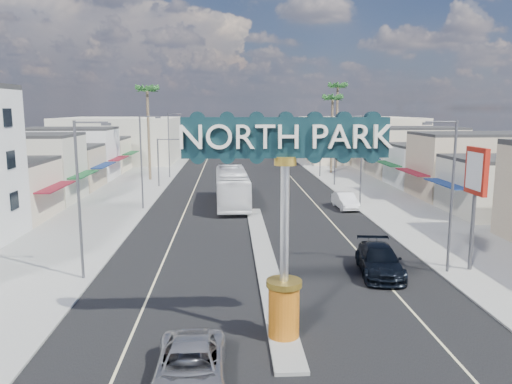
{
  "coord_description": "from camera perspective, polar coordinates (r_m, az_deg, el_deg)",
  "views": [
    {
      "loc": [
        -2.22,
        -17.69,
        9.65
      ],
      "look_at": [
        -0.61,
        12.51,
        4.57
      ],
      "focal_mm": 35.0,
      "sensor_mm": 36.0,
      "label": 1
    }
  ],
  "objects": [
    {
      "name": "storefront_row_right",
      "position": [
        66.44,
        20.24,
        3.21
      ],
      "size": [
        12.0,
        42.0,
        6.0
      ],
      "primitive_type": "cube",
      "color": "#B7B29E",
      "rests_on": "ground"
    },
    {
      "name": "city_bus",
      "position": [
        50.14,
        -2.77,
        0.54
      ],
      "size": [
        3.43,
        13.12,
        3.63
      ],
      "primitive_type": "imported",
      "rotation": [
        0.0,
        0.0,
        0.03
      ],
      "color": "white",
      "rests_on": "ground"
    },
    {
      "name": "suv_left",
      "position": [
        18.51,
        -7.56,
        -19.29
      ],
      "size": [
        2.54,
        5.4,
        1.49
      ],
      "primitive_type": "imported",
      "rotation": [
        0.0,
        0.0,
        0.01
      ],
      "color": "#A09FA4",
      "rests_on": "ground"
    },
    {
      "name": "sidewalk_right",
      "position": [
        51.27,
        15.45,
        -1.59
      ],
      "size": [
        8.0,
        120.0,
        0.12
      ],
      "primitive_type": "cube",
      "color": "gray",
      "rests_on": "ground"
    },
    {
      "name": "sidewalk_left",
      "position": [
        50.05,
        -16.62,
        -1.91
      ],
      "size": [
        8.0,
        120.0,
        0.12
      ],
      "primitive_type": "cube",
      "color": "gray",
      "rests_on": "ground"
    },
    {
      "name": "median_island",
      "position": [
        33.17,
        0.92,
        -7.23
      ],
      "size": [
        1.3,
        30.0,
        0.16
      ],
      "primitive_type": "cube",
      "color": "gray",
      "rests_on": "ground"
    },
    {
      "name": "suv_right",
      "position": [
        30.44,
        13.92,
        -7.58
      ],
      "size": [
        3.03,
        5.98,
        1.66
      ],
      "primitive_type": "imported",
      "rotation": [
        0.0,
        0.0,
        -0.12
      ],
      "color": "black",
      "rests_on": "ground"
    },
    {
      "name": "palm_left_far",
      "position": [
        68.56,
        -12.33,
        10.87
      ],
      "size": [
        2.6,
        2.6,
        13.1
      ],
      "color": "brown",
      "rests_on": "ground"
    },
    {
      "name": "ground",
      "position": [
        48.7,
        -0.38,
        -1.89
      ],
      "size": [
        160.0,
        160.0,
        0.0
      ],
      "primitive_type": "plane",
      "color": "gray",
      "rests_on": "ground"
    },
    {
      "name": "traffic_signal_right",
      "position": [
        62.96,
        7.42,
        4.56
      ],
      "size": [
        5.09,
        0.45,
        6.0
      ],
      "color": "#47474C",
      "rests_on": "ground"
    },
    {
      "name": "backdrop_far_left",
      "position": [
        94.94,
        -15.16,
        5.8
      ],
      "size": [
        20.0,
        20.0,
        8.0
      ],
      "primitive_type": "cube",
      "color": "#B7B29E",
      "rests_on": "ground"
    },
    {
      "name": "palm_right_far",
      "position": [
        81.57,
        9.32,
        11.34
      ],
      "size": [
        2.6,
        2.6,
        14.1
      ],
      "color": "brown",
      "rests_on": "ground"
    },
    {
      "name": "traffic_signal_left",
      "position": [
        62.3,
        -9.49,
        4.46
      ],
      "size": [
        5.09,
        0.45,
        6.0
      ],
      "color": "#47474C",
      "rests_on": "ground"
    },
    {
      "name": "storefront_row_left",
      "position": [
        64.82,
        -22.7,
        2.91
      ],
      "size": [
        12.0,
        42.0,
        6.0
      ],
      "primitive_type": "cube",
      "color": "beige",
      "rests_on": "ground"
    },
    {
      "name": "streetlight_l_near",
      "position": [
        29.24,
        -19.33,
        -0.02
      ],
      "size": [
        2.03,
        0.22,
        9.0
      ],
      "color": "#47474C",
      "rests_on": "ground"
    },
    {
      "name": "streetlight_r_near",
      "position": [
        30.78,
        21.25,
        0.33
      ],
      "size": [
        2.03,
        0.22,
        9.0
      ],
      "color": "#47474C",
      "rests_on": "ground"
    },
    {
      "name": "backdrop_far_right",
      "position": [
        95.96,
        11.63,
        5.97
      ],
      "size": [
        20.0,
        20.0,
        8.0
      ],
      "primitive_type": "cube",
      "color": "beige",
      "rests_on": "ground"
    },
    {
      "name": "streetlight_r_mid",
      "position": [
        49.55,
        11.78,
        4.03
      ],
      "size": [
        2.03,
        0.22,
        9.0
      ],
      "color": "#47474C",
      "rests_on": "ground"
    },
    {
      "name": "streetlight_r_far",
      "position": [
        70.97,
        7.26,
        5.76
      ],
      "size": [
        2.03,
        0.22,
        9.0
      ],
      "color": "#47474C",
      "rests_on": "ground"
    },
    {
      "name": "bank_pylon_sign",
      "position": [
        31.68,
        23.84,
        1.47
      ],
      "size": [
        0.32,
        2.29,
        7.31
      ],
      "rotation": [
        0.0,
        0.0,
        0.0
      ],
      "color": "#47474C",
      "rests_on": "sidewalk_right"
    },
    {
      "name": "palm_right_mid",
      "position": [
        75.25,
        8.75,
        10.16
      ],
      "size": [
        2.6,
        2.6,
        12.1
      ],
      "color": "brown",
      "rests_on": "ground"
    },
    {
      "name": "road",
      "position": [
        48.7,
        -0.38,
        -1.88
      ],
      "size": [
        20.0,
        120.0,
        0.01
      ],
      "primitive_type": "cube",
      "color": "black",
      "rests_on": "ground"
    },
    {
      "name": "streetlight_l_mid",
      "position": [
        48.6,
        -12.8,
        3.89
      ],
      "size": [
        2.03,
        0.22,
        9.0
      ],
      "color": "#47474C",
      "rests_on": "ground"
    },
    {
      "name": "car_parked_right",
      "position": [
        49.27,
        10.16,
        -0.99
      ],
      "size": [
        1.88,
        4.77,
        1.54
      ],
      "primitive_type": "imported",
      "rotation": [
        0.0,
        0.0,
        0.05
      ],
      "color": "white",
      "rests_on": "ground"
    },
    {
      "name": "streetlight_l_far",
      "position": [
        70.32,
        -9.81,
        5.66
      ],
      "size": [
        2.03,
        0.22,
        9.0
      ],
      "color": "#47474C",
      "rests_on": "ground"
    },
    {
      "name": "gateway_sign",
      "position": [
        20.14,
        3.33,
        -1.12
      ],
      "size": [
        8.2,
        1.5,
        9.15
      ],
      "color": "#AF580D",
      "rests_on": "median_island"
    }
  ]
}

